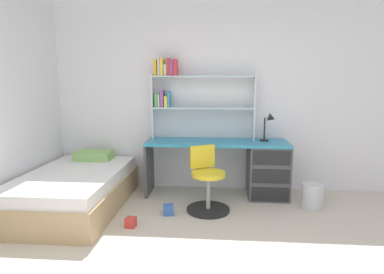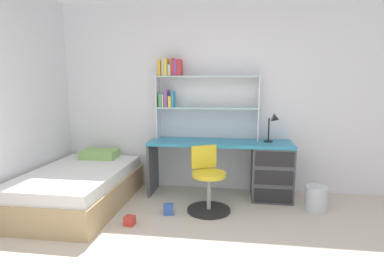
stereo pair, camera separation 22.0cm
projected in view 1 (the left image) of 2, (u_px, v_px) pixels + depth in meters
name	position (u px, v px, depth m)	size (l,w,h in m)	color
room_shell	(86.00, 102.00, 3.13)	(5.44, 6.37, 2.66)	silver
desk	(254.00, 166.00, 4.25)	(1.90, 0.56, 0.75)	teal
bookshelf_hutch	(186.00, 91.00, 4.32)	(1.41, 0.22, 1.11)	silver
desk_lamp	(270.00, 123.00, 4.17)	(0.20, 0.17, 0.38)	black
swivel_chair	(207.00, 186.00, 3.78)	(0.52, 0.52, 0.77)	black
bed_platform	(75.00, 190.00, 3.86)	(1.13, 1.80, 0.58)	tan
waste_bin	(312.00, 196.00, 3.87)	(0.26, 0.26, 0.30)	silver
toy_block_red_0	(131.00, 222.00, 3.36)	(0.10, 0.10, 0.10)	red
toy_block_blue_1	(168.00, 210.00, 3.68)	(0.12, 0.12, 0.12)	#3860B7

